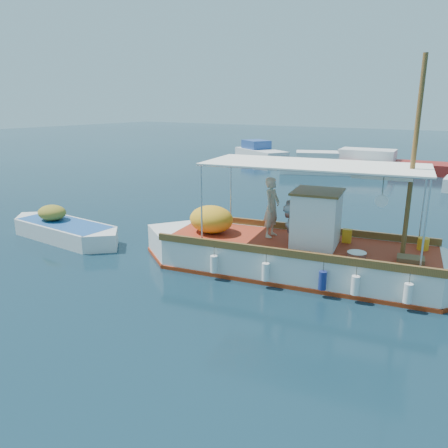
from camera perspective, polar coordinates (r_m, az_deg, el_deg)
The scene contains 6 objects.
ground at distance 13.82m, azimuth 5.52°, elevation -6.32°, with size 160.00×160.00×0.00m, color black.
fishing_caique at distance 13.78m, azimuth 9.23°, elevation -3.94°, with size 10.57×4.30×6.56m.
dinghy at distance 18.14m, azimuth -20.16°, elevation -0.86°, with size 5.84×1.75×1.42m.
bg_boat_nw at distance 33.82m, azimuth 13.52°, elevation 7.29°, with size 7.98×5.26×1.80m.
bg_boat_n at distance 36.30m, azimuth 20.04°, elevation 7.33°, with size 10.54×3.81×1.80m.
bg_boat_far_w at distance 42.55m, azimuth 4.71°, elevation 9.30°, with size 6.58×5.18×1.80m.
Camera 1 is at (5.93, -11.37, 5.15)m, focal length 35.00 mm.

